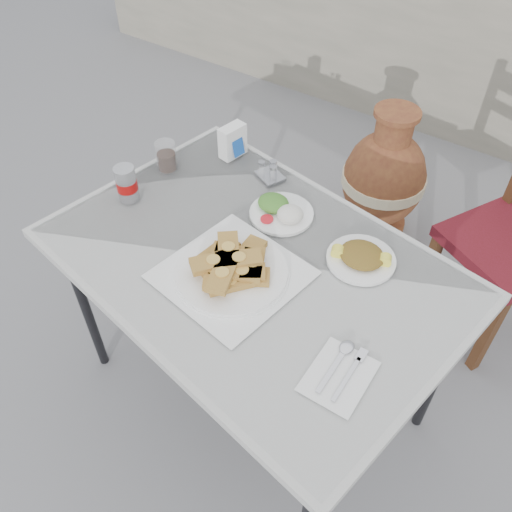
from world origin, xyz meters
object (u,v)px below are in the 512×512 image
Objects in this scene: salad_chopped_plate at (361,257)px; condiment_caddy at (270,172)px; soda_can at (127,184)px; terracotta_urn at (383,180)px; cafe_table at (253,271)px; pide_plate at (231,267)px; cola_glass at (166,158)px; salad_rice_plate at (281,210)px; napkin_holder at (233,141)px.

condiment_caddy is (-0.48, 0.20, 0.01)m from salad_chopped_plate.
salad_chopped_plate is 1.67× the size of soda_can.
condiment_caddy is 0.17× the size of terracotta_urn.
salad_chopped_plate is 0.52m from condiment_caddy.
soda_can reaches higher than condiment_caddy.
soda_can reaches higher than cafe_table.
pide_plate reaches higher than salad_chopped_plate.
soda_can is 0.22m from cola_glass.
salad_rice_plate is at bearing 172.56° from salad_chopped_plate.
soda_can is at bearing -132.39° from condiment_caddy.
soda_can is at bearing -113.47° from terracotta_urn.
salad_chopped_plate reaches higher than terracotta_urn.
napkin_holder is (-0.68, 0.24, 0.05)m from salad_chopped_plate.
condiment_caddy is at bearing 25.57° from cola_glass.
salad_rice_plate is at bearing 1.91° from cola_glass.
napkin_holder is 0.17× the size of terracotta_urn.
salad_chopped_plate is at bearing -8.44° from napkin_holder.
cola_glass is 0.88× the size of napkin_holder.
salad_rice_plate is at bearing 94.29° from pide_plate.
terracotta_urn is at bearing 75.42° from napkin_holder.
terracotta_urn is at bearing 106.78° from salad_chopped_plate.
cola_glass is (-0.55, 0.22, 0.11)m from cafe_table.
salad_rice_plate is 2.00× the size of cola_glass.
napkin_holder reaches higher than pide_plate.
terracotta_urn is at bearing 90.81° from cafe_table.
cafe_table is at bearing -146.73° from salad_chopped_plate.
cola_glass is at bearing 178.18° from salad_chopped_plate.
terracotta_urn is at bearing 78.17° from condiment_caddy.
salad_chopped_plate is (0.29, 0.19, 0.08)m from cafe_table.
salad_chopped_plate is at bearing -7.44° from salad_rice_plate.
pide_plate is 0.51m from condiment_caddy.
soda_can is 0.53m from condiment_caddy.
cola_glass reaches higher than pide_plate.
terracotta_urn is (0.37, 0.79, -0.53)m from napkin_holder.
condiment_caddy is (-0.17, 0.48, -0.01)m from pide_plate.
pide_plate is 0.65m from napkin_holder.
pide_plate is at bearing -43.57° from napkin_holder.
condiment_caddy reaches higher than salad_rice_plate.
salad_rice_plate is 0.21m from condiment_caddy.
cafe_table is 1.97× the size of terracotta_urn.
cafe_table is at bearing 79.35° from pide_plate.
salad_chopped_plate is at bearing -1.82° from cola_glass.
pide_plate is at bearing -90.00° from terracotta_urn.
salad_rice_plate is at bearing -91.44° from terracotta_urn.
cafe_table is at bearing -79.88° from salad_rice_plate.
terracotta_urn is (0.17, 0.83, -0.49)m from condiment_caddy.
napkin_holder is (0.16, 0.21, 0.02)m from cola_glass.
salad_chopped_plate is at bearing 12.79° from soda_can.
soda_can is 1.05× the size of napkin_holder.
salad_chopped_plate is (0.33, -0.04, -0.00)m from salad_rice_plate.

